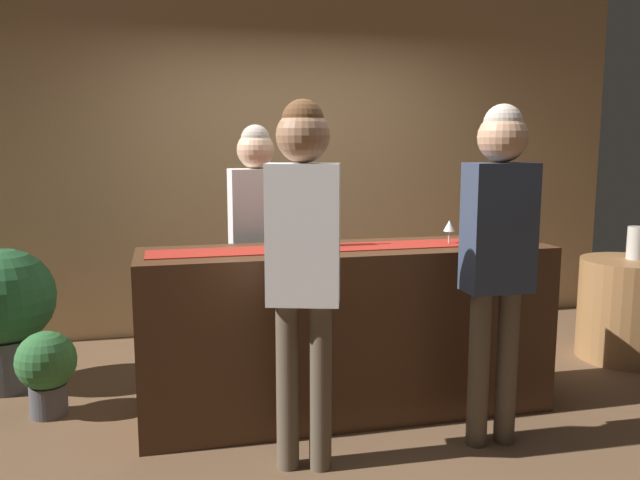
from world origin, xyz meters
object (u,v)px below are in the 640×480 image
Objects in this scene: customer_sipping at (498,237)px; customer_browsing at (303,244)px; vase_on_side_table at (636,243)px; wine_bottle_clear at (479,225)px; bartender at (257,227)px; potted_plant_small at (47,367)px; potted_plant_tall at (6,308)px; wine_glass_near_customer at (290,233)px; round_side_table at (626,309)px; wine_bottle_green at (509,224)px; wine_bottle_amber at (334,227)px; wine_glass_mid_counter at (449,227)px.

customer_sipping is 1.02m from customer_browsing.
customer_browsing is at bearing -158.81° from vase_on_side_table.
wine_bottle_clear is 1.63m from vase_on_side_table.
bartender is 1.50m from potted_plant_small.
customer_browsing reaches higher than customer_sipping.
potted_plant_tall is at bearing 174.41° from vase_on_side_table.
wine_glass_near_customer is at bearing -180.00° from wine_bottle_clear.
round_side_table is at bearing 38.29° from customer_browsing.
customer_sipping reaches higher than wine_bottle_green.
wine_glass_near_customer is 1.64m from potted_plant_small.
vase_on_side_table is (2.67, 0.51, -0.24)m from wine_glass_near_customer.
wine_bottle_amber is at bearing 21.73° from wine_glass_near_customer.
bartender is at bearing 152.91° from wine_bottle_clear.
wine_bottle_clear is 3.04m from potted_plant_tall.
customer_browsing reaches higher than wine_bottle_amber.
wine_bottle_amber is 2.10× the size of wine_glass_near_customer.
bartender is at bearing 150.12° from wine_glass_mid_counter.
customer_browsing reaches higher than potted_plant_tall.
potted_plant_small is (-2.71, 0.42, -0.81)m from wine_bottle_green.
customer_browsing is (-0.04, -0.54, 0.02)m from wine_glass_near_customer.
wine_glass_near_customer is 0.08× the size of customer_browsing.
wine_bottle_clear reaches higher than round_side_table.
customer_browsing is at bearing -177.58° from customer_sipping.
wine_bottle_amber reaches higher than wine_glass_near_customer.
customer_sipping is 2.07m from round_side_table.
potted_plant_tall is 1.82× the size of potted_plant_small.
wine_bottle_clear is 1.00× the size of wine_bottle_green.
vase_on_side_table is at bearing 32.65° from customer_sipping.
potted_plant_tall is at bearing 154.96° from customer_browsing.
wine_glass_mid_counter is 2.50m from potted_plant_small.
wine_bottle_green is 0.38m from wine_glass_mid_counter.
vase_on_side_table is (1.71, 0.49, -0.24)m from wine_glass_mid_counter.
customer_browsing reaches higher than round_side_table.
customer_browsing is at bearing -116.18° from wine_bottle_amber.
wine_bottle_amber is at bearing -170.51° from vase_on_side_table.
wine_bottle_green is 1.48m from customer_browsing.
round_side_table reaches higher than potted_plant_small.
round_side_table is at bearing 10.73° from wine_glass_near_customer.
wine_glass_near_customer is 2.76m from round_side_table.
vase_on_side_table is at bearing 21.14° from wine_bottle_green.
bartender is at bearing 125.51° from wine_bottle_amber.
wine_glass_near_customer is 0.96m from wine_glass_mid_counter.
wine_bottle_green is 2.86m from potted_plant_small.
potted_plant_tall is at bearing 152.57° from customer_sipping.
wine_bottle_green is 1.07m from wine_bottle_amber.
vase_on_side_table is at bearing 15.81° from wine_glass_mid_counter.
customer_browsing is (0.05, -1.18, 0.07)m from bartender.
wine_bottle_amber is 0.18× the size of bartender.
potted_plant_tall is (-1.64, 1.48, -0.59)m from customer_browsing.
wine_glass_mid_counter reaches higher than round_side_table.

